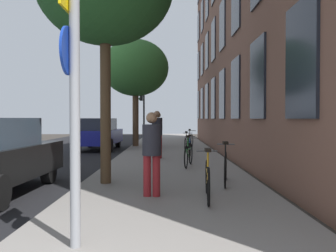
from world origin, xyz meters
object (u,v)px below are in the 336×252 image
Objects in this scene: pedestrian_2 at (160,128)px; bicycle_3 at (192,149)px; bicycle_0 at (209,179)px; bicycle_4 at (188,144)px; tree_far at (137,68)px; sign_post at (75,75)px; bicycle_5 at (192,141)px; bicycle_2 at (190,154)px; pedestrian_0 at (153,148)px; traffic_light at (144,105)px; car_1 at (101,133)px; bicycle_1 at (227,167)px; pedestrian_1 at (159,131)px.

bicycle_3 is at bearing -72.82° from pedestrian_2.
bicycle_4 is (0.12, 9.73, -0.02)m from bicycle_0.
bicycle_4 is (2.62, -3.27, -3.88)m from tree_far.
bicycle_5 is at bearing 81.02° from sign_post.
bicycle_2 is 0.98× the size of bicycle_5.
tree_far is 3.58× the size of pedestrian_0.
traffic_light reaches higher than bicycle_5.
bicycle_5 is at bearing 88.05° from bicycle_0.
car_1 is (-4.30, 12.00, 0.35)m from bicycle_0.
traffic_light is 18.15m from pedestrian_0.
bicycle_1 reaches higher than bicycle_3.
bicycle_0 is at bearing -80.59° from pedestrian_1.
bicycle_1 is 1.13× the size of bicycle_3.
sign_post is at bearing -99.10° from bicycle_4.
pedestrian_0 is (1.46, -12.72, -3.31)m from tree_far.
bicycle_1 reaches higher than bicycle_5.
bicycle_0 is 0.96× the size of pedestrian_1.
bicycle_5 is (0.27, 1.90, 0.02)m from bicycle_4.
tree_far is (-0.67, 15.45, 2.24)m from sign_post.
bicycle_3 is 1.42m from pedestrian_1.
traffic_light reaches higher than bicycle_2.
bicycle_3 is at bearing 80.38° from pedestrian_0.
pedestrian_0 is (0.79, 2.73, -1.08)m from sign_post.
sign_post reaches higher than car_1.
bicycle_3 is 6.87m from pedestrian_0.
car_1 is at bearing 121.76° from pedestrian_1.
bicycle_5 is at bearing -66.54° from traffic_light.
sign_post is at bearing -88.14° from traffic_light.
bicycle_5 is (-0.20, 10.01, -0.00)m from bicycle_1.
bicycle_0 is 7.03m from pedestrian_1.
sign_post is 3.04m from pedestrian_0.
traffic_light is 2.08× the size of bicycle_0.
bicycle_5 is at bearing -4.49° from car_1.
bicycle_1 is at bearing -79.49° from traffic_light.
pedestrian_0 is at bearing -97.22° from bicycle_5.
traffic_light is at bearing 96.80° from pedestrian_1.
pedestrian_2 is (-1.12, 6.68, 0.64)m from bicycle_2.
bicycle_4 reaches higher than bicycle_3.
bicycle_4 is at bearing 89.60° from bicycle_3.
bicycle_0 is (2.50, -13.00, -3.86)m from tree_far.
pedestrian_0 is 10.99m from pedestrian_2.
sign_post is 0.60× the size of tree_far.
sign_post is at bearing -98.98° from bicycle_5.
pedestrian_2 is (-1.21, 11.27, 0.64)m from bicycle_0.
bicycle_4 is at bearing 87.66° from bicycle_2.
bicycle_1 is at bearing -86.68° from bicycle_4.
bicycle_2 is 0.39× the size of car_1.
pedestrian_0 is (-0.95, -4.31, 0.54)m from bicycle_2.
bicycle_0 is 1.21m from pedestrian_0.
pedestrian_0 is (1.46, -18.03, -1.53)m from traffic_light.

